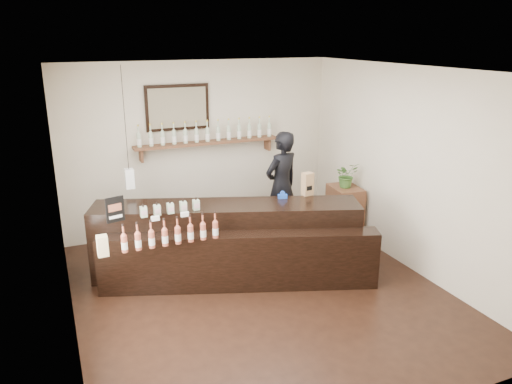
% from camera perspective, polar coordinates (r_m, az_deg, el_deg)
% --- Properties ---
extents(ground, '(5.00, 5.00, 0.00)m').
position_cam_1_polar(ground, '(6.57, 0.43, -11.37)').
color(ground, black).
rests_on(ground, ground).
extents(room_shell, '(5.00, 5.00, 5.00)m').
position_cam_1_polar(room_shell, '(5.93, 0.47, 3.17)').
color(room_shell, beige).
rests_on(room_shell, ground).
extents(back_wall_decor, '(2.66, 0.96, 1.69)m').
position_cam_1_polar(back_wall_decor, '(8.07, -7.27, 7.26)').
color(back_wall_decor, '#57321D').
rests_on(back_wall_decor, ground).
extents(counter, '(3.60, 2.14, 1.17)m').
position_cam_1_polar(counter, '(6.77, -3.01, -6.03)').
color(counter, black).
rests_on(counter, ground).
extents(promo_sign, '(0.22, 0.08, 0.32)m').
position_cam_1_polar(promo_sign, '(6.25, -15.81, -1.94)').
color(promo_sign, black).
rests_on(promo_sign, counter).
extents(paper_bag, '(0.16, 0.13, 0.32)m').
position_cam_1_polar(paper_bag, '(7.06, 5.91, 0.92)').
color(paper_bag, '#9B744A').
rests_on(paper_bag, counter).
extents(tape_dispenser, '(0.14, 0.08, 0.11)m').
position_cam_1_polar(tape_dispenser, '(6.92, 3.05, -0.41)').
color(tape_dispenser, blue).
rests_on(tape_dispenser, counter).
extents(side_cabinet, '(0.49, 0.63, 0.85)m').
position_cam_1_polar(side_cabinet, '(8.21, 10.06, -2.29)').
color(side_cabinet, '#57321D').
rests_on(side_cabinet, ground).
extents(potted_plant, '(0.36, 0.32, 0.40)m').
position_cam_1_polar(potted_plant, '(8.02, 10.29, 1.93)').
color(potted_plant, '#3E6A2A').
rests_on(potted_plant, side_cabinet).
extents(shopkeeper, '(0.84, 0.68, 1.99)m').
position_cam_1_polar(shopkeeper, '(7.90, 2.94, 1.49)').
color(shopkeeper, black).
rests_on(shopkeeper, ground).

